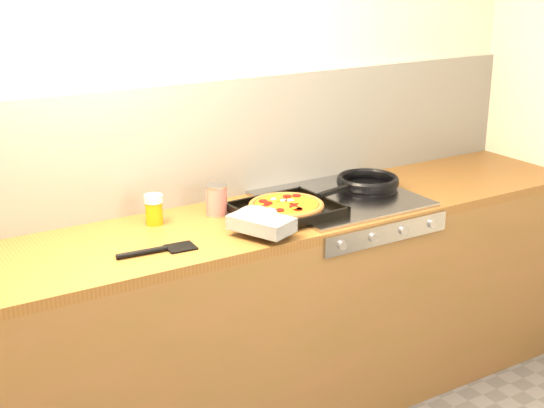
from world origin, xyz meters
TOP-DOWN VIEW (x-y plane):
  - room_shell at (0.00, 1.39)m, footprint 3.20×3.20m
  - counter_run at (0.00, 1.10)m, footprint 3.20×0.62m
  - stovetop at (0.45, 1.10)m, footprint 0.60×0.56m
  - pizza_on_tray at (0.09, 1.02)m, footprint 0.51×0.45m
  - frying_pan at (0.62, 1.14)m, footprint 0.47×0.32m
  - tomato_can at (-0.08, 1.21)m, footprint 0.09×0.09m
  - juice_glass at (-0.33, 1.24)m, footprint 0.09×0.09m
  - wooden_spoon at (0.13, 1.25)m, footprint 0.30×0.06m
  - black_spatula at (-0.44, 0.96)m, footprint 0.28×0.09m

SIDE VIEW (x-z plane):
  - counter_run at x=0.00m, z-range 0.00..0.90m
  - stovetop at x=0.45m, z-range 0.90..0.92m
  - black_spatula at x=-0.44m, z-range 0.90..0.92m
  - wooden_spoon at x=0.13m, z-range 0.90..0.92m
  - frying_pan at x=0.62m, z-range 0.92..0.96m
  - pizza_on_tray at x=0.09m, z-range 0.91..0.97m
  - juice_glass at x=-0.33m, z-range 0.90..1.02m
  - tomato_can at x=-0.08m, z-range 0.90..1.02m
  - room_shell at x=0.00m, z-range -0.45..2.75m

